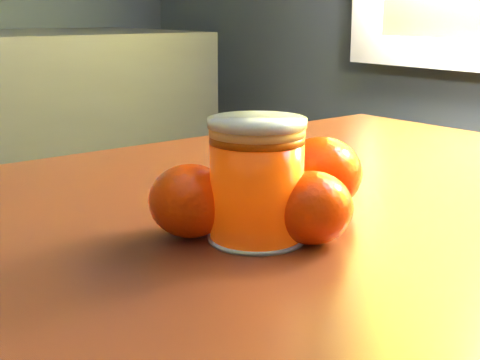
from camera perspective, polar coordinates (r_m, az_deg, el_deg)
table at (r=0.58m, az=2.62°, el=-13.49°), size 1.08×0.78×0.78m
juice_glass at (r=0.50m, az=1.44°, el=-0.06°), size 0.07×0.07×0.09m
orange_front at (r=0.52m, az=-4.28°, el=-1.77°), size 0.09×0.09×0.06m
orange_back at (r=0.59m, az=6.92°, el=0.60°), size 0.09×0.09×0.06m
orange_extra at (r=0.50m, az=6.12°, el=-2.35°), size 0.08×0.08×0.06m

